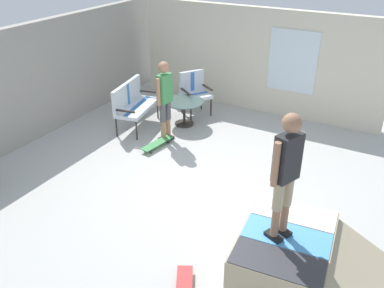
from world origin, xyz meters
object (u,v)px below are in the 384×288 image
patio_chair_near_house (194,89)px  patio_bench (132,101)px  person_watching (165,96)px  skateboard_by_bench (157,143)px  skate_ramp (287,251)px  patio_table (184,108)px  person_skater (286,169)px

patio_chair_near_house → patio_bench: bearing=148.9°
person_watching → skateboard_by_bench: bearing=-175.7°
skate_ramp → patio_bench: 5.05m
patio_table → patio_bench: bearing=124.9°
skate_ramp → person_watching: 4.18m
skate_ramp → patio_chair_near_house: (3.91, 3.53, 0.35)m
skate_ramp → patio_chair_near_house: bearing=42.1°
patio_chair_near_house → skateboard_by_bench: size_ratio=1.24×
person_watching → person_skater: 4.07m
patio_table → person_watching: 1.03m
skate_ramp → skateboard_by_bench: skate_ramp is taller
person_skater → person_watching: bearing=53.1°
person_watching → person_skater: person_skater is taller
patio_bench → person_watching: size_ratio=0.78×
person_watching → patio_table: bearing=2.7°
person_watching → skateboard_by_bench: person_watching is taller
patio_chair_near_house → person_skater: size_ratio=0.61×
patio_bench → skateboard_by_bench: size_ratio=1.62×
person_skater → skateboard_by_bench: (2.04, 3.20, -1.42)m
skate_ramp → patio_table: size_ratio=2.17×
skate_ramp → patio_chair_near_house: patio_chair_near_house is taller
person_skater → patio_bench: bearing=58.1°
patio_table → skateboard_by_bench: patio_table is taller
patio_table → person_skater: size_ratio=0.53×
patio_table → skateboard_by_bench: bearing=-176.8°
skate_ramp → patio_chair_near_house: size_ratio=1.91×
skate_ramp → person_skater: person_skater is taller
patio_table → person_watching: bearing=-177.3°
skate_ramp → patio_table: patio_table is taller
person_watching → skateboard_by_bench: 0.99m
patio_table → person_skater: (-3.27, -3.27, 1.10)m
patio_table → skateboard_by_bench: (-1.23, -0.07, -0.32)m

